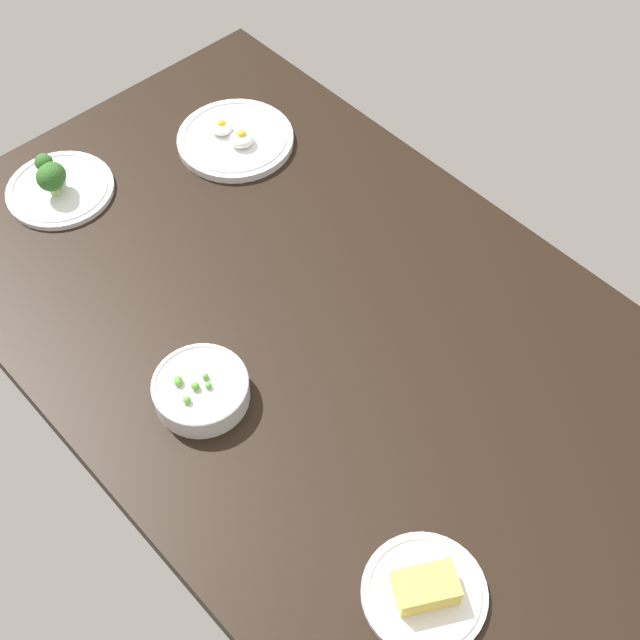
{
  "coord_description": "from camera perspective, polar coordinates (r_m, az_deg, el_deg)",
  "views": [
    {
      "loc": [
        63.48,
        -58.6,
        122.62
      ],
      "look_at": [
        0.0,
        0.0,
        6.0
      ],
      "focal_mm": 49.21,
      "sensor_mm": 36.0,
      "label": 1
    }
  ],
  "objects": [
    {
      "name": "dining_table",
      "position": [
        1.48,
        0.0,
        -0.92
      ],
      "size": [
        145.81,
        86.27,
        4.0
      ],
      "primitive_type": "cube",
      "color": "black",
      "rests_on": "ground"
    },
    {
      "name": "plate_cheese",
      "position": [
        1.25,
        6.83,
        -17.13
      ],
      "size": [
        17.36,
        17.36,
        4.86
      ],
      "color": "silver",
      "rests_on": "dining_table"
    },
    {
      "name": "plate_eggs",
      "position": [
        1.77,
        -5.54,
        11.66
      ],
      "size": [
        23.0,
        23.0,
        4.98
      ],
      "color": "silver",
      "rests_on": "dining_table"
    },
    {
      "name": "plate_broccoli",
      "position": [
        1.73,
        -16.74,
        8.44
      ],
      "size": [
        20.19,
        20.19,
        7.8
      ],
      "color": "silver",
      "rests_on": "dining_table"
    },
    {
      "name": "bowl_peas",
      "position": [
        1.38,
        -7.74,
        -4.5
      ],
      "size": [
        15.24,
        15.24,
        5.37
      ],
      "color": "silver",
      "rests_on": "dining_table"
    }
  ]
}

